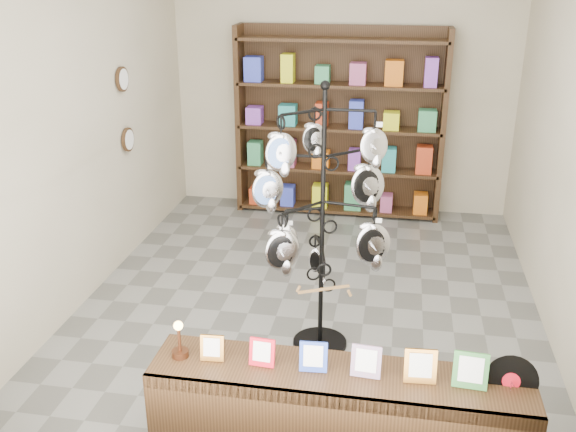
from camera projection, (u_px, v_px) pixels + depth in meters
The scene contains 6 objects.
ground at pixel (310, 301), 5.79m from camera, with size 5.00×5.00×0.00m, color slate.
room_envelope at pixel (313, 97), 5.11m from camera, with size 5.00×5.00×5.00m.
display_tree at pixel (323, 202), 4.69m from camera, with size 1.13×1.13×2.10m.
front_shelf at pixel (338, 411), 3.94m from camera, with size 2.30×0.47×0.81m.
back_shelving at pixel (339, 129), 7.51m from camera, with size 2.42×0.36×2.20m.
wall_clocks at pixel (125, 110), 6.29m from camera, with size 0.03×0.24×0.84m.
Camera 1 is at (0.70, -5.06, 2.85)m, focal length 40.00 mm.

